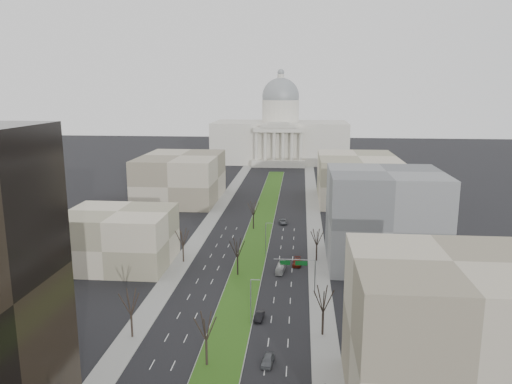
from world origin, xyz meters
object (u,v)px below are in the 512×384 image
Objects in this scene: car_grey_near at (268,360)px; box_van at (281,268)px; car_red at (297,262)px; car_grey_far at (283,222)px; car_black at (260,316)px.

box_van is (0.38, 42.15, 0.24)m from car_grey_near.
box_van is at bearing -125.53° from car_red.
car_red is at bearing -90.61° from car_grey_far.
car_black is at bearing -99.55° from car_grey_far.
box_van is (3.07, 26.37, 0.31)m from car_black.
car_grey_far is (1.98, 70.26, 0.03)m from car_black.
car_grey_near is 0.62× the size of box_van.
car_grey_far is at bearing 93.18° from car_black.
car_grey_near is at bearing -97.46° from car_grey_far.
box_van reaches higher than car_black.
car_grey_far is at bearing 96.99° from car_grey_near.
box_van reaches higher than car_grey_far.
box_van is at bearing -96.51° from car_grey_far.
car_grey_far is 43.91m from box_van.
car_grey_near is at bearing -92.08° from car_red.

